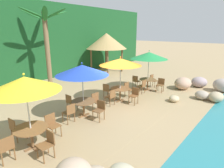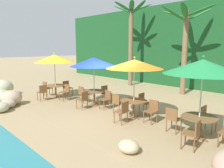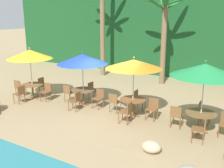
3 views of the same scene
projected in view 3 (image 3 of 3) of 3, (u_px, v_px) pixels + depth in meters
ground_plane at (111, 113)px, 11.24m from camera, size 120.00×120.00×0.00m
terrace_deck at (111, 113)px, 11.24m from camera, size 18.00×5.20×0.01m
foliage_backdrop at (179, 31)px, 17.92m from camera, size 28.00×2.40×6.00m
rock_seawall at (58, 124)px, 9.20m from camera, size 15.60×3.27×0.94m
umbrella_yellow at (30, 54)px, 12.66m from camera, size 2.19×2.19×2.59m
dining_table_yellow at (32, 87)px, 13.08m from camera, size 1.10×1.10×0.74m
chair_yellow_seaward at (46, 91)px, 12.78m from camera, size 0.43×0.44×0.87m
chair_yellow_inland at (43, 84)px, 13.88m from camera, size 0.45×0.45×0.87m
chair_yellow_left at (19, 87)px, 13.43m from camera, size 0.44×0.44×0.87m
chair_yellow_right at (20, 93)px, 12.36m from camera, size 0.43×0.42×0.87m
umbrella_blue at (82, 59)px, 11.76m from camera, size 2.32×2.32×2.51m
dining_table_blue at (83, 92)px, 12.16m from camera, size 1.10×1.10×0.74m
chair_blue_seaward at (99, 97)px, 11.78m from camera, size 0.46×0.46×0.87m
chair_blue_inland at (93, 90)px, 12.94m from camera, size 0.43×0.43×0.87m
chair_blue_left at (68, 92)px, 12.55m from camera, size 0.43×0.44×0.87m
chair_blue_right at (76, 100)px, 11.40m from camera, size 0.48×0.47×0.87m
umbrella_orange at (134, 64)px, 10.39m from camera, size 2.28×2.28×2.51m
dining_table_orange at (133, 102)px, 10.80m from camera, size 1.10×1.10×0.74m
chair_orange_seaward at (153, 107)px, 10.46m from camera, size 0.43×0.44×0.87m
chair_orange_inland at (138, 98)px, 11.60m from camera, size 0.46×0.45×0.87m
chair_orange_left at (114, 101)px, 11.19m from camera, size 0.43×0.44×0.87m
chair_orange_right at (127, 111)px, 10.05m from camera, size 0.46×0.46×0.87m
umbrella_green at (205, 70)px, 8.87m from camera, size 2.37×2.37×2.63m
dining_table_green at (201, 116)px, 9.30m from camera, size 1.10×1.10×0.74m
chair_green_inland at (203, 111)px, 10.09m from camera, size 0.44×0.43×0.87m
chair_green_left at (176, 115)px, 9.66m from camera, size 0.43×0.44×0.87m
chair_green_right at (201, 128)px, 8.54m from camera, size 0.48×0.48×0.87m
palm_tree_nearest at (102, 14)px, 17.27m from camera, size 2.99×3.04×6.05m
palm_tree_second at (164, 24)px, 15.14m from camera, size 3.48×3.27×5.24m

